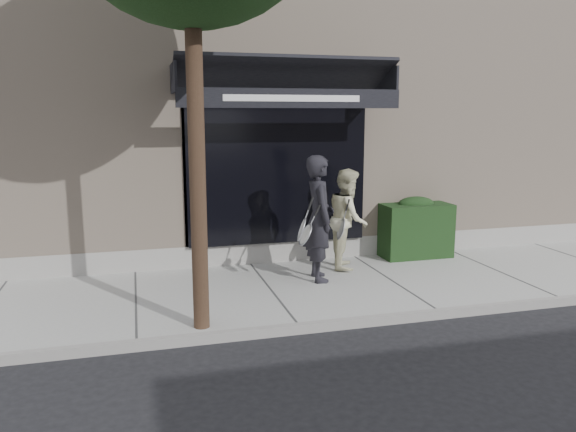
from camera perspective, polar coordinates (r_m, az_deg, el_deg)
name	(u,v)px	position (r m, az deg, el deg)	size (l,w,h in m)	color
ground	(389,286)	(9.39, 10.21, -6.99)	(80.00, 80.00, 0.00)	black
sidewalk	(389,282)	(9.38, 10.22, -6.64)	(20.00, 3.00, 0.12)	gray
curb	(438,314)	(8.08, 15.00, -9.57)	(20.00, 0.10, 0.14)	gray
building_facade	(302,115)	(13.60, 1.44, 10.20)	(14.30, 8.04, 5.64)	beige
hedge	(415,228)	(10.80, 12.76, -1.20)	(1.30, 0.70, 1.14)	black
pedestrian_front	(319,218)	(8.96, 3.16, -0.25)	(0.78, 0.92, 2.02)	black
pedestrian_back	(348,219)	(9.76, 6.11, -0.26)	(0.90, 1.01, 1.73)	beige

